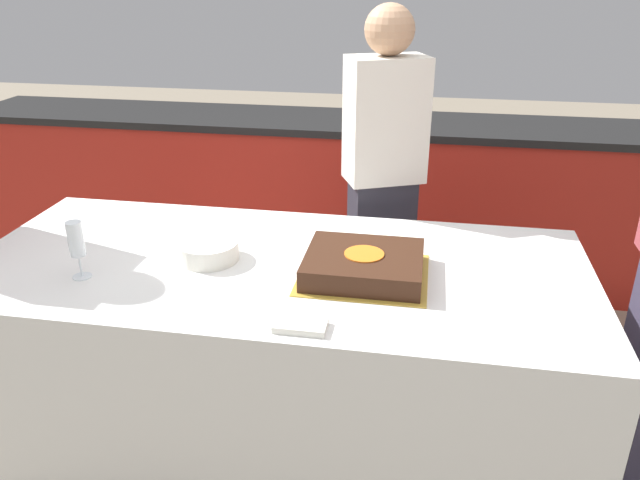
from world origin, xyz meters
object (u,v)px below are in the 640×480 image
wine_glass (76,241)px  person_cutting_cake (383,186)px  cake (364,265)px  plate_stack (208,250)px

wine_glass → person_cutting_cake: bearing=44.9°
cake → plate_stack: size_ratio=1.99×
cake → wine_glass: (-0.92, -0.18, 0.09)m
cake → person_cutting_cake: 0.74m
cake → wine_glass: 0.94m
cake → wine_glass: wine_glass is taller
cake → person_cutting_cake: size_ratio=0.27×
plate_stack → wine_glass: size_ratio=1.08×
cake → plate_stack: bearing=177.2°
plate_stack → person_cutting_cake: person_cutting_cake is taller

